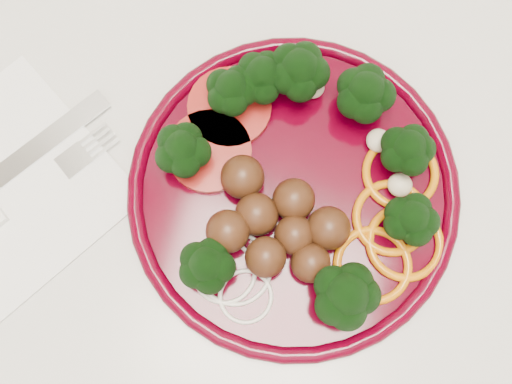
# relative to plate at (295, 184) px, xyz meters

# --- Properties ---
(counter) EXTENTS (2.40, 0.60, 0.90)m
(counter) POSITION_rel_plate_xyz_m (0.07, -0.02, -0.47)
(counter) COLOR silver
(counter) RESTS_ON ground
(plate) EXTENTS (0.28, 0.28, 0.06)m
(plate) POSITION_rel_plate_xyz_m (0.00, 0.00, 0.00)
(plate) COLOR #3F000E
(plate) RESTS_ON counter
(napkin) EXTENTS (0.24, 0.24, 0.00)m
(napkin) POSITION_rel_plate_xyz_m (-0.24, -0.07, -0.02)
(napkin) COLOR white
(napkin) RESTS_ON counter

